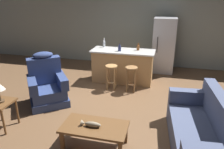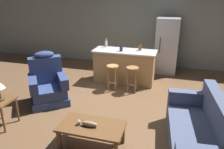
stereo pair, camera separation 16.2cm
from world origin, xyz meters
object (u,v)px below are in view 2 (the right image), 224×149
Objects in this scene: bottle_tall_green at (106,44)px; bottle_wine_dark at (140,48)px; coffee_table at (92,128)px; bar_stool_right at (132,75)px; refrigerator at (167,46)px; end_table at (0,104)px; bar_stool_left at (113,73)px; kitchen_island at (124,66)px; recliner_near_lamp at (48,85)px; bottle_short_amber at (121,48)px; couch at (200,134)px; fish_figurine at (88,124)px.

bottle_tall_green reaches higher than bottle_wine_dark.
coffee_table is 1.62× the size of bar_stool_right.
end_table is at bearing -125.51° from refrigerator.
refrigerator reaches higher than bar_stool_left.
bottle_wine_dark is (0.41, 0.12, 0.55)m from kitchen_island.
recliner_near_lamp is at bearing -135.86° from bottle_wine_dark.
bottle_tall_green is 1.26× the size of bottle_short_amber.
bottle_tall_green is (-2.51, 2.89, 0.71)m from couch.
couch is at bearing 12.18° from coffee_table.
kitchen_island reaches higher than end_table.
kitchen_island is (1.48, 1.72, 0.06)m from recliner_near_lamp.
coffee_table is 0.56× the size of couch.
recliner_near_lamp is 2.27m from kitchen_island.
bottle_wine_dark is (1.04, -0.14, -0.02)m from bottle_tall_green.
bar_stool_right is (1.84, 1.09, 0.05)m from recliner_near_lamp.
recliner_near_lamp is at bearing -149.39° from bar_stool_right.
end_table is at bearing -121.88° from bottle_short_amber.
couch is at bearing -49.12° from bottle_tall_green.
bottle_wine_dark is at bearing 51.61° from bar_stool_left.
kitchen_island is at bearing -22.21° from bottle_tall_green.
bottle_wine_dark is at bearing 24.85° from bottle_short_amber.
bottle_wine_dark is (1.89, 1.84, 0.61)m from recliner_near_lamp.
bar_stool_right is at bearing -94.26° from bottle_wine_dark.
end_table is at bearing 175.36° from fish_figurine.
bottle_short_amber is at bearing 94.06° from coffee_table.
coffee_table is at bearing -3.54° from end_table.
bar_stool_left is at bearing -49.32° from couch.
refrigerator is (2.59, 2.92, 0.46)m from recliner_near_lamp.
bottle_tall_green is (-0.76, 3.27, 0.69)m from coffee_table.
end_table is (-3.69, -0.26, 0.12)m from couch.
end_table is at bearing -126.43° from bottle_wine_dark.
fish_figurine is 3.00m from bottle_short_amber.
bottle_wine_dark is at bearing 84.80° from coffee_table.
refrigerator is (1.29, 1.83, 0.41)m from bar_stool_left.
kitchen_island is at bearing 73.94° from bar_stool_left.
end_table is at bearing -125.75° from bar_stool_left.
bar_stool_left is at bearing -128.39° from bottle_wine_dark.
bar_stool_left is (-0.18, -0.63, -0.01)m from kitchen_island.
couch is 2.52m from bar_stool_right.
bottle_wine_dark is (0.29, 3.13, 0.66)m from coffee_table.
bottle_short_amber reaches higher than fish_figurine.
fish_figurine is 0.17× the size of couch.
coffee_table is 1.95m from end_table.
bottle_tall_green reaches higher than bar_stool_left.
recliner_near_lamp is 5.82× the size of bottle_wine_dark.
coffee_table is 0.62× the size of refrigerator.
recliner_near_lamp is at bearing -131.06° from bottle_short_amber.
fish_figurine reaches higher than coffee_table.
kitchen_island is at bearing -163.76° from bottle_wine_dark.
bottle_wine_dark reaches higher than coffee_table.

